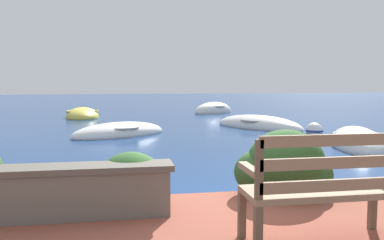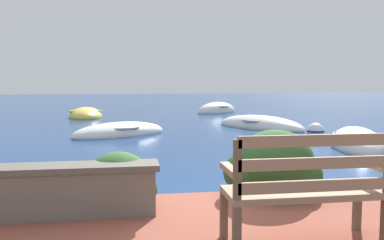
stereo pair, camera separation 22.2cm
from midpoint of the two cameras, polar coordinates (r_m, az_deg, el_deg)
name	(u,v)px [view 2 (the right image)]	position (r m, az deg, el deg)	size (l,w,h in m)	color
ground_plane	(212,210)	(5.24, 3.99, -11.86)	(80.00, 80.00, 0.00)	navy
park_bench	(306,187)	(3.61, 16.64, -8.54)	(1.29, 0.48, 0.93)	brown
stone_wall	(70,190)	(4.38, -14.60, -9.02)	(1.75, 0.39, 0.51)	#666056
hedge_clump_left	(117,183)	(4.60, -8.60, -8.29)	(0.86, 0.62, 0.58)	#2D5628
hedge_clump_centre	(273,167)	(5.05, 12.06, -6.18)	(1.13, 0.81, 0.77)	#284C23
rowboat_nearest	(357,144)	(10.61, 21.71, -2.99)	(2.03, 3.07, 0.78)	silver
rowboat_mid	(120,133)	(12.07, -9.12, -1.73)	(3.03, 2.42, 0.64)	silver
rowboat_far	(260,126)	(13.86, 9.51, -0.79)	(2.76, 3.40, 0.70)	silver
rowboat_outer	(86,116)	(17.88, -13.64, 0.55)	(1.48, 2.48, 0.72)	#DBC64C
rowboat_distant	(217,111)	(19.70, 3.65, 1.17)	(2.43, 2.18, 0.87)	silver
mooring_buoy	(315,131)	(12.70, 16.61, -1.42)	(0.51, 0.51, 0.47)	white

